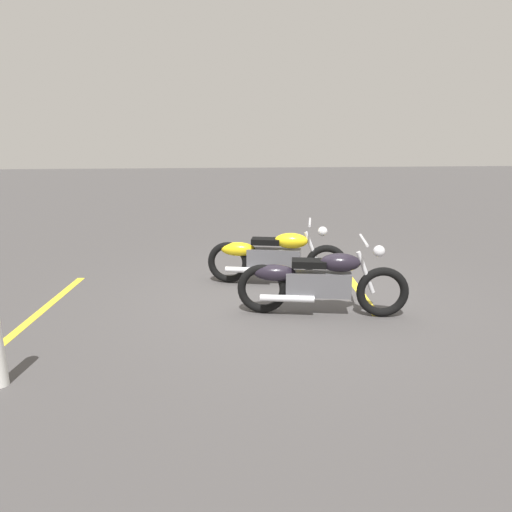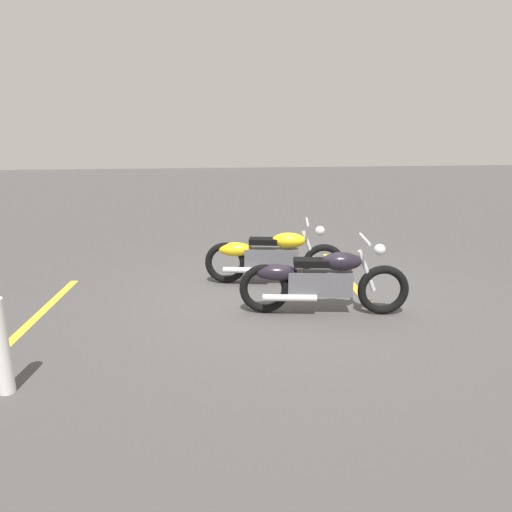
# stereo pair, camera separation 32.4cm
# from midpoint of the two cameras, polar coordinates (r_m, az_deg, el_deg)

# --- Properties ---
(ground_plane) EXTENTS (60.00, 60.00, 0.00)m
(ground_plane) POSITION_cam_midpoint_polar(r_m,az_deg,el_deg) (6.67, 2.95, -5.25)
(ground_plane) COLOR #474444
(motorcycle_bright_foreground) EXTENTS (2.20, 0.74, 1.04)m
(motorcycle_bright_foreground) POSITION_cam_midpoint_polar(r_m,az_deg,el_deg) (7.14, 0.59, -0.01)
(motorcycle_bright_foreground) COLOR black
(motorcycle_bright_foreground) RESTS_ON ground
(motorcycle_dark_foreground) EXTENTS (2.21, 0.69, 1.04)m
(motorcycle_dark_foreground) POSITION_cam_midpoint_polar(r_m,az_deg,el_deg) (5.97, 6.48, -3.05)
(motorcycle_dark_foreground) COLOR black
(motorcycle_dark_foreground) RESTS_ON ground
(bollard_post) EXTENTS (0.14, 0.14, 0.91)m
(bollard_post) POSITION_cam_midpoint_polar(r_m,az_deg,el_deg) (4.80, -31.23, -9.79)
(bollard_post) COLOR white
(bollard_post) RESTS_ON ground
(parking_stripe_near) EXTENTS (0.41, 3.20, 0.01)m
(parking_stripe_near) POSITION_cam_midpoint_polar(r_m,az_deg,el_deg) (7.69, 10.18, -2.73)
(parking_stripe_near) COLOR yellow
(parking_stripe_near) RESTS_ON ground
(parking_stripe_mid) EXTENTS (0.41, 3.20, 0.01)m
(parking_stripe_mid) POSITION_cam_midpoint_polar(r_m,az_deg,el_deg) (6.64, -27.40, -7.02)
(parking_stripe_mid) COLOR yellow
(parking_stripe_mid) RESTS_ON ground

